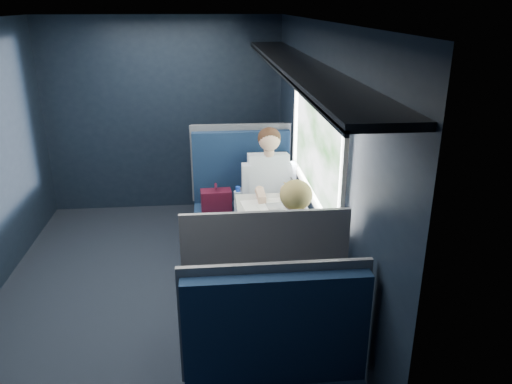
{
  "coord_description": "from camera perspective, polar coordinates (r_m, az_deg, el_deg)",
  "views": [
    {
      "loc": [
        0.53,
        -3.85,
        2.43
      ],
      "look_at": [
        0.9,
        0.0,
        0.95
      ],
      "focal_mm": 35.0,
      "sensor_mm": 36.0,
      "label": 1
    }
  ],
  "objects": [
    {
      "name": "papers",
      "position": [
        4.25,
        2.3,
        -2.51
      ],
      "size": [
        0.58,
        0.76,
        0.01
      ],
      "primitive_type": "cube",
      "rotation": [
        0.0,
        0.0,
        0.13
      ],
      "color": "white",
      "rests_on": "table"
    },
    {
      "name": "laptop",
      "position": [
        4.29,
        3.9,
        -1.31
      ],
      "size": [
        0.28,
        0.36,
        0.25
      ],
      "color": "silver",
      "rests_on": "table"
    },
    {
      "name": "cup",
      "position": [
        4.67,
        4.74,
        0.17
      ],
      "size": [
        0.06,
        0.06,
        0.08
      ],
      "primitive_type": "cylinder",
      "color": "white",
      "rests_on": "table"
    },
    {
      "name": "man",
      "position": [
        4.9,
        1.54,
        0.46
      ],
      "size": [
        0.53,
        0.56,
        1.32
      ],
      "color": "black",
      "rests_on": "ground"
    },
    {
      "name": "table",
      "position": [
        4.27,
        1.77,
        -3.53
      ],
      "size": [
        0.62,
        1.0,
        0.74
      ],
      "color": "#54565E",
      "rests_on": "ground"
    },
    {
      "name": "ground",
      "position": [
        4.59,
        -11.49,
        -11.6
      ],
      "size": [
        2.8,
        4.2,
        0.01
      ],
      "primitive_type": "cube",
      "color": "black"
    },
    {
      "name": "seat_bay_far",
      "position": [
        3.61,
        0.56,
        -13.01
      ],
      "size": [
        1.04,
        0.62,
        1.26
      ],
      "color": "#0C1B37",
      "rests_on": "ground"
    },
    {
      "name": "seat_row_front",
      "position": [
        6.01,
        -2.12,
        1.27
      ],
      "size": [
        1.04,
        0.51,
        1.16
      ],
      "color": "#0C1B37",
      "rests_on": "ground"
    },
    {
      "name": "seat_bay_near",
      "position": [
        5.15,
        -1.59,
        -2.08
      ],
      "size": [
        1.04,
        0.62,
        1.26
      ],
      "color": "#0C1B37",
      "rests_on": "ground"
    },
    {
      "name": "room_shell",
      "position": [
        4.0,
        -12.68,
        6.63
      ],
      "size": [
        3.0,
        4.4,
        2.4
      ],
      "color": "black",
      "rests_on": "ground"
    },
    {
      "name": "woman",
      "position": [
        3.62,
        4.26,
        -7.16
      ],
      "size": [
        0.53,
        0.56,
        1.32
      ],
      "color": "black",
      "rests_on": "ground"
    },
    {
      "name": "bottle_small",
      "position": [
        4.46,
        5.21,
        -0.17
      ],
      "size": [
        0.06,
        0.06,
        0.2
      ],
      "color": "silver",
      "rests_on": "table"
    }
  ]
}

